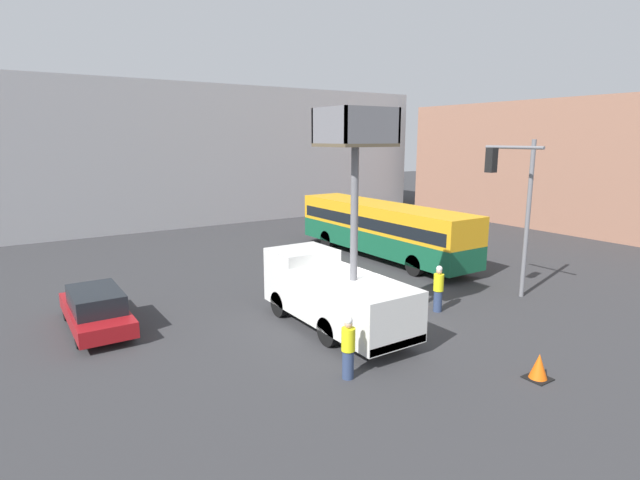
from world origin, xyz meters
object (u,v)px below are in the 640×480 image
(road_worker_directing, at_px, (438,289))
(traffic_light_pole, at_px, (516,196))
(city_bus, at_px, (382,226))
(traffic_cone_near_truck, at_px, (539,367))
(road_worker_near_truck, at_px, (348,348))
(parked_car_curbside, at_px, (96,309))
(utility_truck, at_px, (334,287))

(road_worker_directing, bearing_deg, traffic_light_pole, -140.47)
(city_bus, bearing_deg, traffic_cone_near_truck, 150.84)
(road_worker_near_truck, bearing_deg, traffic_light_pole, -170.26)
(traffic_light_pole, distance_m, parked_car_curbside, 16.07)
(city_bus, height_order, traffic_cone_near_truck, city_bus)
(road_worker_directing, bearing_deg, road_worker_near_truck, 71.99)
(traffic_light_pole, xyz_separation_m, traffic_cone_near_truck, (-5.15, -4.74, -3.92))
(road_worker_near_truck, bearing_deg, city_bus, -135.13)
(city_bus, bearing_deg, parked_car_curbside, 94.06)
(utility_truck, height_order, city_bus, utility_truck)
(city_bus, height_order, traffic_light_pole, traffic_light_pole)
(traffic_light_pole, xyz_separation_m, parked_car_curbside, (-14.56, 5.79, -3.53))
(traffic_light_pole, bearing_deg, traffic_cone_near_truck, -137.35)
(city_bus, relative_size, road_worker_near_truck, 6.76)
(traffic_light_pole, height_order, road_worker_directing, traffic_light_pole)
(utility_truck, relative_size, parked_car_curbside, 1.55)
(road_worker_directing, xyz_separation_m, traffic_cone_near_truck, (-1.73, -5.36, -0.55))
(road_worker_near_truck, relative_size, parked_car_curbside, 0.38)
(road_worker_directing, bearing_deg, utility_truck, 40.21)
(traffic_cone_near_truck, distance_m, parked_car_curbside, 14.13)
(city_bus, relative_size, road_worker_directing, 6.71)
(road_worker_directing, relative_size, traffic_cone_near_truck, 2.46)
(road_worker_near_truck, height_order, traffic_cone_near_truck, road_worker_near_truck)
(traffic_light_pole, xyz_separation_m, road_worker_near_truck, (-9.48, -1.85, -3.38))
(road_worker_directing, bearing_deg, traffic_cone_near_truck, 121.96)
(traffic_light_pole, relative_size, road_worker_near_truck, 3.61)
(utility_truck, xyz_separation_m, city_bus, (8.18, 7.16, 0.26))
(utility_truck, relative_size, road_worker_near_truck, 4.14)
(traffic_light_pole, bearing_deg, road_worker_near_truck, -168.96)
(traffic_light_pole, height_order, traffic_cone_near_truck, traffic_light_pole)
(road_worker_near_truck, xyz_separation_m, road_worker_directing, (6.05, 2.47, 0.01))
(city_bus, distance_m, traffic_cone_near_truck, 14.46)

